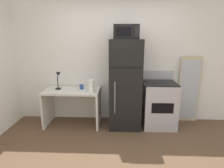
{
  "coord_description": "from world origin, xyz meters",
  "views": [
    {
      "loc": [
        0.07,
        -2.23,
        1.78
      ],
      "look_at": [
        -0.07,
        1.1,
        0.93
      ],
      "focal_mm": 29.65,
      "sensor_mm": 36.0,
      "label": 1
    }
  ],
  "objects": [
    {
      "name": "desk",
      "position": [
        -0.89,
        1.32,
        0.52
      ],
      "size": [
        1.11,
        0.61,
        0.75
      ],
      "color": "silver",
      "rests_on": "ground"
    },
    {
      "name": "microwave",
      "position": [
        0.18,
        1.3,
        1.88
      ],
      "size": [
        0.46,
        0.35,
        0.26
      ],
      "color": "black",
      "rests_on": "refrigerator"
    },
    {
      "name": "paper_towel_roll",
      "position": [
        -0.47,
        1.17,
        0.87
      ],
      "size": [
        0.11,
        0.11,
        0.24
      ],
      "primitive_type": "cylinder",
      "color": "white",
      "rests_on": "desk"
    },
    {
      "name": "refrigerator",
      "position": [
        0.18,
        1.32,
        0.87
      ],
      "size": [
        0.62,
        0.64,
        1.75
      ],
      "color": "black",
      "rests_on": "ground"
    },
    {
      "name": "oven_range",
      "position": [
        0.87,
        1.33,
        0.47
      ],
      "size": [
        0.64,
        0.61,
        1.1
      ],
      "color": "#B7B7BC",
      "rests_on": "ground"
    },
    {
      "name": "ground_plane",
      "position": [
        0.0,
        0.0,
        0.0
      ],
      "size": [
        12.0,
        12.0,
        0.0
      ],
      "primitive_type": "plane",
      "color": "brown"
    },
    {
      "name": "desk_lamp",
      "position": [
        -1.16,
        1.35,
        0.99
      ],
      "size": [
        0.14,
        0.12,
        0.35
      ],
      "color": "black",
      "rests_on": "desk"
    },
    {
      "name": "leaning_mirror",
      "position": [
        1.53,
        1.59,
        0.7
      ],
      "size": [
        0.44,
        0.03,
        1.4
      ],
      "color": "#C6B793",
      "rests_on": "ground"
    },
    {
      "name": "wall_back_white",
      "position": [
        0.0,
        1.7,
        1.3
      ],
      "size": [
        5.0,
        0.1,
        2.6
      ],
      "primitive_type": "cube",
      "color": "white",
      "rests_on": "ground"
    },
    {
      "name": "coffee_mug",
      "position": [
        -0.71,
        1.38,
        0.8
      ],
      "size": [
        0.08,
        0.08,
        0.09
      ],
      "primitive_type": "cylinder",
      "color": "#264C99",
      "rests_on": "desk"
    }
  ]
}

